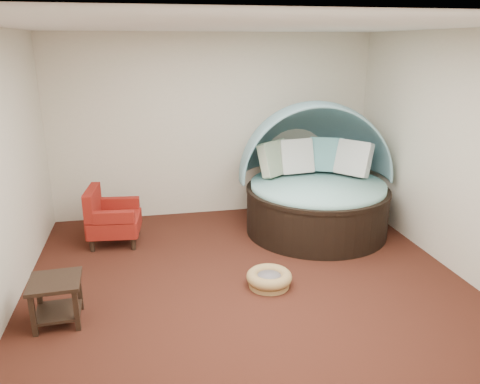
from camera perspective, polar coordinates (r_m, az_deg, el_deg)
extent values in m
plane|color=#421C13|center=(5.47, 1.00, -11.14)|extent=(5.00, 5.00, 0.00)
plane|color=beige|center=(7.36, -3.21, 7.98)|extent=(5.00, 0.00, 5.00)
plane|color=beige|center=(2.72, 12.86, -9.94)|extent=(5.00, 0.00, 5.00)
plane|color=beige|center=(6.00, 25.13, 4.10)|extent=(0.00, 5.00, 5.00)
plane|color=white|center=(4.80, 1.19, 19.62)|extent=(5.00, 5.00, 0.00)
cylinder|color=black|center=(6.89, 9.28, -2.33)|extent=(2.26, 2.26, 0.62)
cylinder|color=black|center=(6.78, 9.42, 0.30)|extent=(2.29, 2.29, 0.06)
cylinder|color=#98D7D2|center=(6.77, 9.43, 0.66)|extent=(2.14, 2.14, 0.13)
cube|color=#345C45|center=(6.91, 4.17, 4.11)|extent=(0.59, 0.55, 0.54)
cube|color=silver|center=(7.06, 6.86, 4.32)|extent=(0.55, 0.36, 0.54)
cube|color=#67AEB3|center=(7.24, 10.44, 4.49)|extent=(0.59, 0.47, 0.54)
cube|color=silver|center=(7.10, 13.67, 4.01)|extent=(0.55, 0.59, 0.54)
cylinder|color=olive|center=(5.43, 3.56, -11.11)|extent=(0.61, 0.61, 0.05)
torus|color=olive|center=(5.39, 3.58, -10.29)|extent=(0.69, 0.69, 0.13)
cylinder|color=slate|center=(5.39, 3.57, -10.46)|extent=(0.41, 0.41, 0.08)
cylinder|color=black|center=(6.53, -17.58, -6.25)|extent=(0.07, 0.07, 0.16)
cylinder|color=black|center=(7.02, -16.75, -4.48)|extent=(0.07, 0.07, 0.16)
cylinder|color=black|center=(6.44, -12.86, -6.19)|extent=(0.07, 0.07, 0.16)
cylinder|color=black|center=(6.93, -12.36, -4.39)|extent=(0.07, 0.07, 0.16)
cube|color=maroon|center=(6.65, -15.02, -3.73)|extent=(0.74, 0.74, 0.23)
cube|color=maroon|center=(6.60, -17.55, -1.23)|extent=(0.19, 0.68, 0.39)
cube|color=maroon|center=(6.31, -15.15, -3.00)|extent=(0.55, 0.16, 0.16)
cube|color=maroon|center=(6.84, -14.43, -1.31)|extent=(0.55, 0.16, 0.16)
cube|color=black|center=(4.93, -21.68, -10.13)|extent=(0.50, 0.50, 0.04)
cube|color=black|center=(5.08, -21.25, -13.41)|extent=(0.44, 0.44, 0.03)
cube|color=black|center=(4.90, -23.92, -13.66)|extent=(0.05, 0.05, 0.42)
cube|color=black|center=(5.23, -23.27, -11.51)|extent=(0.05, 0.05, 0.42)
cube|color=black|center=(4.84, -19.31, -13.48)|extent=(0.05, 0.05, 0.42)
cube|color=black|center=(5.18, -18.99, -11.31)|extent=(0.05, 0.05, 0.42)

